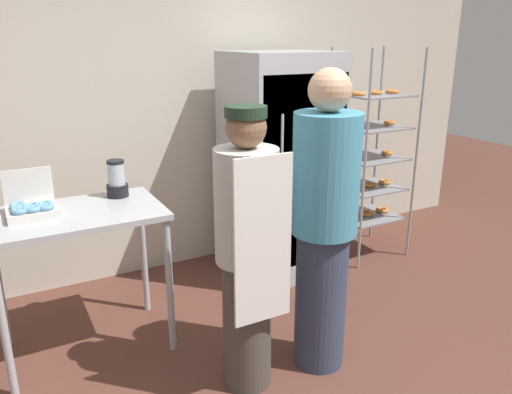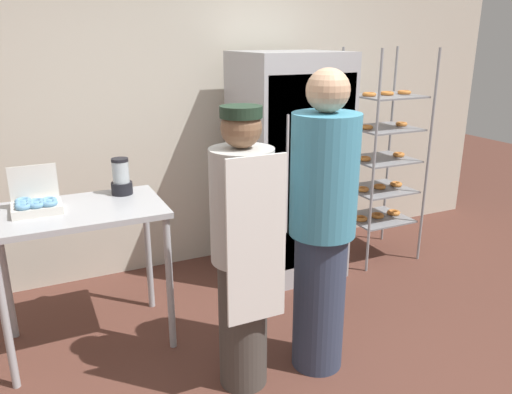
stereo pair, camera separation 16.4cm
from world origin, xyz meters
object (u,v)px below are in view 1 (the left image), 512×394
(refrigerator, at_px, (280,166))
(blender_pitcher, at_px, (117,181))
(person_baker, at_px, (247,250))
(donut_box, at_px, (32,208))
(person_customer, at_px, (324,224))
(baking_rack, at_px, (371,158))

(refrigerator, bearing_deg, blender_pitcher, -170.21)
(blender_pitcher, distance_m, person_baker, 1.08)
(donut_box, xyz_separation_m, person_baker, (0.96, -0.82, -0.15))
(blender_pitcher, relative_size, person_baker, 0.15)
(refrigerator, height_order, person_baker, refrigerator)
(person_baker, distance_m, person_customer, 0.48)
(donut_box, relative_size, person_customer, 0.16)
(donut_box, relative_size, person_baker, 0.17)
(refrigerator, distance_m, blender_pitcher, 1.40)
(person_customer, bearing_deg, baking_rack, 40.58)
(refrigerator, height_order, donut_box, refrigerator)
(refrigerator, xyz_separation_m, donut_box, (-1.90, -0.39, 0.07))
(refrigerator, bearing_deg, donut_box, -168.47)
(baking_rack, bearing_deg, person_customer, -139.42)
(refrigerator, bearing_deg, person_customer, -110.33)
(donut_box, distance_m, person_customer, 1.67)
(donut_box, bearing_deg, person_baker, -40.24)
(donut_box, relative_size, blender_pitcher, 1.16)
(baking_rack, distance_m, person_customer, 1.76)
(baking_rack, distance_m, blender_pitcher, 2.26)
(baking_rack, distance_m, donut_box, 2.79)
(refrigerator, distance_m, baking_rack, 0.89)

